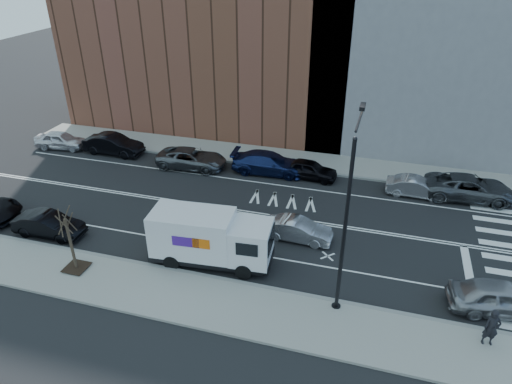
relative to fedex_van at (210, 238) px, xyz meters
The scene contains 22 objects.
ground 5.83m from the fedex_van, 87.75° to the left, with size 120.00×120.00×0.00m, color black.
sidewalk_near 3.56m from the fedex_van, 86.06° to the right, with size 44.00×3.60×0.15m, color gray.
sidewalk_far 14.48m from the fedex_van, 89.12° to the left, with size 44.00×3.60×0.15m, color gray.
curb_near 2.08m from the fedex_van, 81.07° to the right, with size 44.00×0.25×0.17m, color gray.
curb_far 12.69m from the fedex_van, 89.00° to the left, with size 44.00×0.25×0.17m, color gray.
crosswalk 17.23m from the fedex_van, 19.04° to the left, with size 3.00×14.00×0.01m, color white, non-canonical shape.
road_markings 5.83m from the fedex_van, 87.75° to the left, with size 40.00×8.60×0.01m, color white, non-canonical shape.
bldg_brick 24.45m from the fedex_van, 110.15° to the left, with size 26.00×10.00×22.00m, color brown.
streetlight 8.12m from the fedex_van, 10.32° to the right, with size 0.44×4.02×9.34m.
street_tree 7.34m from the fedex_van, 157.56° to the right, with size 1.20×1.20×3.75m.
fedex_van is the anchor object (origin of this frame).
far_parked_a 21.42m from the fedex_van, 148.11° to the left, with size 1.76×4.37×1.49m, color silver.
far_parked_b 17.54m from the fedex_van, 138.74° to the left, with size 1.75×5.02×1.65m, color black.
far_parked_c 12.40m from the fedex_van, 118.11° to the left, with size 2.53×5.48×1.52m, color #575B60.
far_parked_d 11.72m from the fedex_van, 88.92° to the left, with size 2.30×5.66×1.64m, color navy.
far_parked_e 12.21m from the fedex_van, 73.68° to the left, with size 1.69×4.19×1.43m, color black.
far_parked_f 15.71m from the fedex_van, 44.88° to the left, with size 1.43×4.11×1.36m, color #9F9EA3.
far_parked_g 18.74m from the fedex_van, 38.66° to the left, with size 2.75×5.96×1.66m, color #474A4E.
driving_sedan 5.57m from the fedex_van, 39.65° to the left, with size 1.42×4.07×1.34m, color #ABABB0.
near_parked_rear_a 10.46m from the fedex_van, behind, with size 1.52×4.36×1.43m, color black.
near_parked_front 14.83m from the fedex_van, ahead, with size 1.96×4.87×1.66m, color #9C9CA1.
pedestrian 14.16m from the fedex_van, ahead, with size 0.67×0.44×1.85m, color black.
Camera 1 is at (7.90, -24.62, 15.89)m, focal length 32.00 mm.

